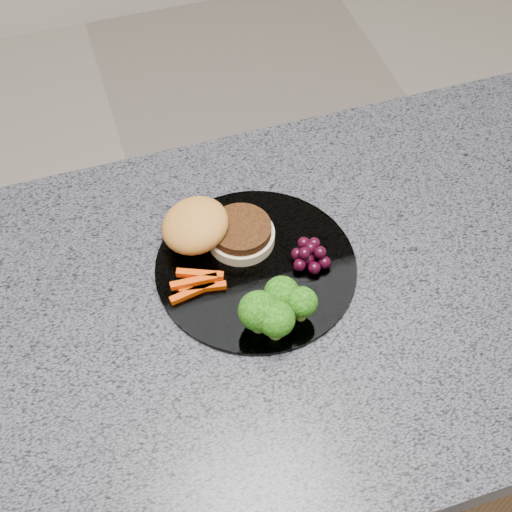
{
  "coord_description": "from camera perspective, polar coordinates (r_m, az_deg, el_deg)",
  "views": [
    {
      "loc": [
        -0.11,
        -0.46,
        1.64
      ],
      "look_at": [
        0.06,
        0.05,
        0.93
      ],
      "focal_mm": 50.0,
      "sensor_mm": 36.0,
      "label": 1
    }
  ],
  "objects": [
    {
      "name": "broccoli",
      "position": [
        0.84,
        1.58,
        -4.18
      ],
      "size": [
        0.1,
        0.08,
        0.06
      ],
      "rotation": [
        0.0,
        0.0,
        0.25
      ],
      "color": "olive",
      "rests_on": "plate"
    },
    {
      "name": "island_cabinet",
      "position": [
        1.3,
        -1.83,
        -15.8
      ],
      "size": [
        1.2,
        0.6,
        0.86
      ],
      "primitive_type": "cube",
      "color": "brown",
      "rests_on": "ground"
    },
    {
      "name": "grape_bunch",
      "position": [
        0.91,
        4.38,
        0.15
      ],
      "size": [
        0.05,
        0.05,
        0.03
      ],
      "rotation": [
        0.0,
        0.0,
        0.03
      ],
      "color": "black",
      "rests_on": "plate"
    },
    {
      "name": "carrot_sticks",
      "position": [
        0.89,
        -4.71,
        -2.18
      ],
      "size": [
        0.07,
        0.04,
        0.02
      ],
      "rotation": [
        0.0,
        0.0,
        -0.32
      ],
      "color": "#D03A03",
      "rests_on": "plate"
    },
    {
      "name": "burger",
      "position": [
        0.93,
        -3.57,
        2.06
      ],
      "size": [
        0.16,
        0.12,
        0.05
      ],
      "rotation": [
        0.0,
        0.0,
        -0.17
      ],
      "color": "beige",
      "rests_on": "plate"
    },
    {
      "name": "plate",
      "position": [
        0.92,
        0.0,
        -0.87
      ],
      "size": [
        0.26,
        0.26,
        0.01
      ],
      "primitive_type": "cylinder",
      "color": "white",
      "rests_on": "countertop"
    },
    {
      "name": "countertop",
      "position": [
        0.9,
        -2.57,
        -5.27
      ],
      "size": [
        1.2,
        0.6,
        0.04
      ],
      "primitive_type": "cube",
      "color": "#52535D",
      "rests_on": "island_cabinet"
    }
  ]
}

